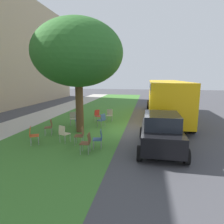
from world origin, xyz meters
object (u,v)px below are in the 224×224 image
object	(u,v)px
chair_6	(102,119)
chair_8	(99,138)
chair_5	(98,115)
chair_7	(80,134)
chair_10	(64,133)
school_bus	(165,96)
parked_car	(161,131)
chair_3	(73,117)
chair_0	(50,126)
chair_4	(87,141)
chair_9	(79,120)
chair_2	(110,114)
street_tree	(78,54)
chair_1	(33,134)

from	to	relation	value
chair_6	chair_8	distance (m)	3.82
chair_5	chair_7	distance (m)	4.76
chair_10	school_bus	xyz separation A→B (m)	(7.01, -5.33, 1.24)
chair_6	parked_car	xyz separation A→B (m)	(-3.34, -3.47, 0.32)
parked_car	chair_3	bearing A→B (deg)	57.32
chair_6	chair_0	bearing A→B (deg)	131.82
school_bus	chair_3	bearing A→B (deg)	119.24
chair_5	chair_4	bearing A→B (deg)	-169.94
chair_6	parked_car	distance (m)	4.82
chair_9	chair_6	bearing A→B (deg)	-74.19
chair_6	chair_7	distance (m)	3.40
chair_2	chair_3	bearing A→B (deg)	124.55
chair_8	parked_car	xyz separation A→B (m)	(0.40, -2.71, 0.32)
chair_9	chair_10	distance (m)	2.91
chair_0	school_bus	world-z (taller)	school_bus
chair_4	parked_car	distance (m)	3.26
chair_8	chair_10	world-z (taller)	same
chair_7	parked_car	world-z (taller)	parked_car
chair_3	chair_7	bearing A→B (deg)	-153.20
chair_2	chair_9	bearing A→B (deg)	143.48
chair_8	street_tree	bearing A→B (deg)	35.60
chair_5	chair_3	bearing A→B (deg)	128.87
chair_2	chair_4	size ratio (longest dim) A/B	1.00
chair_8	chair_10	distance (m)	1.94
chair_1	chair_2	xyz separation A→B (m)	(5.53, -2.64, 0.00)
street_tree	chair_6	bearing A→B (deg)	-39.86
chair_2	chair_4	bearing A→B (deg)	-177.93
chair_1	school_bus	size ratio (longest dim) A/B	0.08
chair_5	chair_8	size ratio (longest dim) A/B	1.00
chair_4	chair_6	world-z (taller)	same
chair_10	school_bus	size ratio (longest dim) A/B	0.08
chair_2	parked_car	distance (m)	6.06
chair_0	parked_car	size ratio (longest dim) A/B	0.24
chair_0	chair_3	world-z (taller)	same
chair_4	chair_7	distance (m)	1.14
chair_5	chair_10	distance (m)	4.68
street_tree	chair_8	distance (m)	5.00
chair_7	chair_10	world-z (taller)	same
chair_8	parked_car	world-z (taller)	parked_car
chair_0	chair_7	bearing A→B (deg)	-118.05
street_tree	chair_1	size ratio (longest dim) A/B	7.20
chair_6	chair_10	xyz separation A→B (m)	(-3.30, 1.13, 0.00)
parked_car	school_bus	world-z (taller)	school_bus
chair_9	school_bus	size ratio (longest dim) A/B	0.08
school_bus	chair_10	bearing A→B (deg)	142.74
street_tree	chair_4	size ratio (longest dim) A/B	7.20
chair_7	school_bus	xyz separation A→B (m)	(7.10, -4.44, 1.24)
chair_4	school_bus	xyz separation A→B (m)	(8.05, -3.82, 1.24)
chair_4	chair_10	size ratio (longest dim) A/B	1.00
chair_8	chair_7	bearing A→B (deg)	70.63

